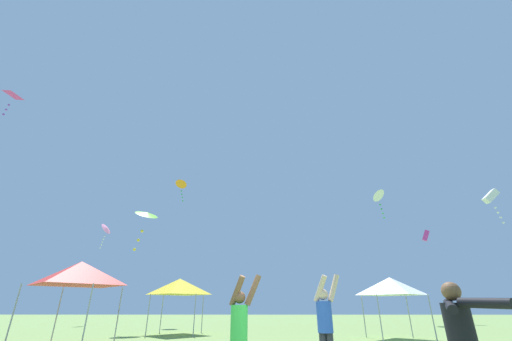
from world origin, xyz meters
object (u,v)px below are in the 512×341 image
object	(u,v)px
kite_white_delta	(378,196)
kite_pink_delta	(106,229)
kite_magenta_diamond	(13,96)
kite_lime_delta	(147,215)
canopy_tent_white	(391,286)
person_flyer_green	(240,327)
canopy_tent_yellow	(179,287)
canopy_tent_red	(80,273)
person_companion_black	(464,341)
person_watcher_blue	(325,321)
kite_orange_delta	(181,184)
kite_white_box	(491,197)
kite_magenta_box	(426,236)

from	to	relation	value
kite_white_delta	kite_pink_delta	world-z (taller)	kite_white_delta
kite_magenta_diamond	kite_lime_delta	bearing A→B (deg)	28.00
kite_magenta_diamond	kite_pink_delta	distance (m)	14.93
kite_white_delta	kite_pink_delta	xyz separation A→B (m)	(-27.92, -1.69, -3.95)
canopy_tent_white	kite_magenta_diamond	bearing A→B (deg)	-179.02
person_flyer_green	canopy_tent_yellow	distance (m)	13.45
canopy_tent_red	kite_pink_delta	distance (m)	19.07
person_companion_black	canopy_tent_red	size ratio (longest dim) A/B	0.55
person_watcher_blue	kite_magenta_diamond	bearing A→B (deg)	155.35
canopy_tent_yellow	kite_orange_delta	distance (m)	14.13
kite_magenta_diamond	person_watcher_blue	bearing A→B (deg)	-24.65
person_companion_black	person_flyer_green	bearing A→B (deg)	141.92
canopy_tent_red	kite_lime_delta	size ratio (longest dim) A/B	1.06
person_companion_black	kite_lime_delta	distance (m)	20.21
person_companion_black	canopy_tent_red	bearing A→B (deg)	138.40
kite_pink_delta	kite_orange_delta	size ratio (longest dim) A/B	1.13
person_flyer_green	kite_white_delta	world-z (taller)	kite_white_delta
person_companion_black	kite_white_delta	world-z (taller)	kite_white_delta
canopy_tent_white	kite_lime_delta	world-z (taller)	kite_lime_delta
person_companion_black	kite_orange_delta	bearing A→B (deg)	113.11
person_watcher_blue	kite_white_box	bearing A→B (deg)	35.11
kite_magenta_box	kite_white_delta	world-z (taller)	kite_white_delta
canopy_tent_white	kite_magenta_diamond	world-z (taller)	kite_magenta_diamond
canopy_tent_white	kite_pink_delta	bearing A→B (deg)	148.27
person_companion_black	kite_white_delta	size ratio (longest dim) A/B	0.57
kite_white_delta	kite_orange_delta	distance (m)	20.84
canopy_tent_red	kite_white_box	xyz separation A→B (m)	(20.06, 2.39, 4.12)
kite_orange_delta	canopy_tent_yellow	bearing A→B (deg)	-72.06
canopy_tent_red	kite_white_box	world-z (taller)	kite_white_box
kite_pink_delta	kite_lime_delta	bearing A→B (deg)	-52.28
person_companion_black	kite_magenta_diamond	size ratio (longest dim) A/B	0.89
kite_white_delta	kite_white_box	distance (m)	16.81
canopy_tent_red	kite_magenta_box	size ratio (longest dim) A/B	2.78
kite_magenta_box	kite_pink_delta	size ratio (longest dim) A/B	0.45
canopy_tent_yellow	kite_magenta_diamond	xyz separation A→B (m)	(-11.22, -3.20, 11.50)
kite_white_box	person_watcher_blue	bearing A→B (deg)	-144.89
kite_white_delta	canopy_tent_yellow	bearing A→B (deg)	-145.05
canopy_tent_red	kite_magenta_box	bearing A→B (deg)	37.11
person_watcher_blue	canopy_tent_red	bearing A→B (deg)	150.02
canopy_tent_red	canopy_tent_white	world-z (taller)	canopy_tent_red
canopy_tent_yellow	kite_magenta_box	bearing A→B (deg)	30.23
canopy_tent_red	canopy_tent_yellow	xyz separation A→B (m)	(2.82, 5.97, -0.20)
kite_magenta_box	kite_white_box	bearing A→B (deg)	-106.39
person_flyer_green	kite_lime_delta	world-z (taller)	kite_lime_delta
canopy_tent_yellow	kite_orange_delta	world-z (taller)	kite_orange_delta
kite_white_box	kite_magenta_box	bearing A→B (deg)	73.61
kite_lime_delta	kite_white_box	bearing A→B (deg)	-13.17
kite_pink_delta	kite_magenta_diamond	bearing A→B (deg)	-93.69
person_watcher_blue	person_flyer_green	bearing A→B (deg)	-145.00
person_watcher_blue	kite_white_delta	size ratio (longest dim) A/B	0.71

